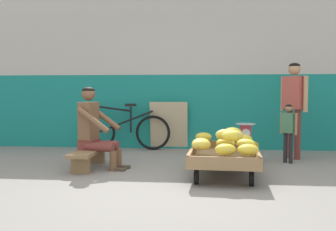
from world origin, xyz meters
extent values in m
plane|color=gray|center=(0.00, 0.00, 0.00)|extent=(80.00, 80.00, 0.00)
cube|color=#19847A|center=(0.00, 3.27, 0.70)|extent=(16.00, 0.30, 1.39)
cube|color=beige|center=(0.00, 3.27, 2.12)|extent=(16.00, 0.30, 1.45)
cube|color=#99754C|center=(0.69, 0.84, 0.23)|extent=(0.92, 1.48, 0.05)
cube|color=#99754C|center=(0.29, 0.86, 0.31)|extent=(0.12, 1.44, 0.10)
cube|color=#99754C|center=(1.09, 0.82, 0.31)|extent=(0.12, 1.44, 0.10)
cube|color=#99754C|center=(0.73, 1.54, 0.31)|extent=(0.84, 0.08, 0.10)
cube|color=#99754C|center=(0.65, 0.14, 0.31)|extent=(0.84, 0.08, 0.10)
cylinder|color=black|center=(0.40, 1.36, 0.09)|extent=(0.06, 0.18, 0.18)
cylinder|color=black|center=(1.03, 1.33, 0.09)|extent=(0.06, 0.18, 0.18)
cylinder|color=black|center=(0.35, 0.36, 0.09)|extent=(0.06, 0.18, 0.18)
cylinder|color=black|center=(0.98, 0.32, 0.09)|extent=(0.06, 0.18, 0.18)
ellipsoid|color=gold|center=(0.68, 0.26, 0.42)|extent=(0.26, 0.21, 0.13)
ellipsoid|color=gold|center=(0.70, 0.76, 0.42)|extent=(0.26, 0.21, 0.13)
ellipsoid|color=yellow|center=(0.97, 1.23, 0.42)|extent=(0.28, 0.24, 0.13)
ellipsoid|color=gold|center=(0.93, 0.26, 0.42)|extent=(0.26, 0.20, 0.13)
ellipsoid|color=gold|center=(0.42, 1.45, 0.42)|extent=(0.28, 0.24, 0.13)
ellipsoid|color=yellow|center=(0.40, 0.63, 0.42)|extent=(0.25, 0.19, 0.13)
ellipsoid|color=yellow|center=(0.73, 1.44, 0.42)|extent=(0.27, 0.23, 0.13)
ellipsoid|color=yellow|center=(0.95, 0.74, 0.42)|extent=(0.29, 0.25, 0.13)
ellipsoid|color=gold|center=(0.39, 0.77, 0.42)|extent=(0.30, 0.27, 0.13)
ellipsoid|color=gold|center=(0.77, 0.49, 0.56)|extent=(0.29, 0.27, 0.13)
ellipsoid|color=yellow|center=(0.76, 0.47, 0.56)|extent=(0.27, 0.22, 0.13)
ellipsoid|color=gold|center=(0.69, 0.59, 0.56)|extent=(0.29, 0.26, 0.13)
ellipsoid|color=yellow|center=(0.80, 0.99, 0.54)|extent=(0.28, 0.24, 0.13)
cube|color=olive|center=(-1.18, 1.16, 0.24)|extent=(0.31, 1.10, 0.05)
cube|color=olive|center=(-1.18, 1.54, 0.11)|extent=(0.24, 0.08, 0.22)
cube|color=olive|center=(-1.18, 0.77, 0.11)|extent=(0.24, 0.08, 0.22)
cylinder|color=brown|center=(-0.77, 1.19, 0.14)|extent=(0.10, 0.10, 0.27)
cube|color=#4C3D2D|center=(-0.71, 1.18, 0.02)|extent=(0.23, 0.12, 0.04)
cylinder|color=brown|center=(-0.97, 1.22, 0.32)|extent=(0.42, 0.19, 0.13)
cylinder|color=brown|center=(-0.80, 1.01, 0.14)|extent=(0.10, 0.10, 0.27)
cube|color=#4C3D2D|center=(-0.74, 1.00, 0.02)|extent=(0.23, 0.12, 0.04)
cylinder|color=brown|center=(-1.00, 1.04, 0.32)|extent=(0.42, 0.19, 0.13)
cube|color=brown|center=(-1.18, 1.16, 0.34)|extent=(0.26, 0.31, 0.14)
cube|color=brown|center=(-1.18, 1.16, 0.67)|extent=(0.23, 0.34, 0.52)
cylinder|color=brown|center=(-0.99, 1.33, 0.70)|extent=(0.48, 0.15, 0.36)
cylinder|color=brown|center=(-1.05, 0.94, 0.70)|extent=(0.48, 0.15, 0.36)
sphere|color=brown|center=(-1.18, 1.16, 1.05)|extent=(0.19, 0.19, 0.19)
ellipsoid|color=black|center=(-1.18, 1.16, 1.10)|extent=(0.17, 0.17, 0.09)
cube|color=gold|center=(1.06, 1.84, 0.15)|extent=(0.36, 0.28, 0.30)
cylinder|color=#28282D|center=(1.06, 1.84, 0.32)|extent=(0.20, 0.20, 0.03)
cube|color=#C6384C|center=(1.06, 1.84, 0.45)|extent=(0.16, 0.10, 0.24)
cylinder|color=white|center=(1.06, 1.79, 0.45)|extent=(0.13, 0.01, 0.13)
cylinder|color=#B2B5BA|center=(1.06, 1.84, 0.58)|extent=(0.30, 0.30, 0.01)
torus|color=black|center=(-1.53, 2.88, 0.32)|extent=(0.64, 0.08, 0.64)
torus|color=black|center=(-0.51, 2.92, 0.32)|extent=(0.64, 0.08, 0.64)
cylinder|color=black|center=(-1.02, 2.90, 0.52)|extent=(1.03, 0.08, 0.43)
cylinder|color=black|center=(-0.92, 2.90, 0.56)|extent=(0.04, 0.04, 0.48)
cylinder|color=black|center=(-1.23, 2.89, 0.76)|extent=(0.62, 0.06, 0.12)
cube|color=black|center=(-0.92, 2.90, 0.83)|extent=(0.20, 0.11, 0.05)
cylinder|color=black|center=(-1.53, 2.88, 0.78)|extent=(0.05, 0.48, 0.03)
cube|color=#C6B289|center=(-0.23, 3.05, 0.44)|extent=(0.70, 0.19, 0.89)
cylinder|color=brown|center=(1.90, 2.16, 0.40)|extent=(0.10, 0.10, 0.80)
cylinder|color=brown|center=(1.80, 2.27, 0.40)|extent=(0.10, 0.10, 0.80)
cube|color=#B24C42|center=(1.85, 2.21, 1.06)|extent=(0.36, 0.37, 0.52)
cylinder|color=tan|center=(1.99, 2.06, 1.04)|extent=(0.07, 0.07, 0.56)
cylinder|color=tan|center=(1.71, 2.37, 1.04)|extent=(0.07, 0.07, 0.56)
sphere|color=tan|center=(1.85, 2.21, 1.44)|extent=(0.19, 0.19, 0.19)
ellipsoid|color=black|center=(1.85, 2.21, 1.49)|extent=(0.17, 0.17, 0.09)
cylinder|color=#232328|center=(1.73, 1.79, 0.23)|extent=(0.06, 0.06, 0.46)
cylinder|color=#232328|center=(1.66, 1.85, 0.23)|extent=(0.06, 0.06, 0.46)
cube|color=#427A56|center=(1.69, 1.82, 0.61)|extent=(0.21, 0.21, 0.30)
cylinder|color=#9E704C|center=(1.78, 1.74, 0.60)|extent=(0.04, 0.04, 0.32)
cylinder|color=#9E704C|center=(1.60, 1.90, 0.60)|extent=(0.04, 0.04, 0.32)
sphere|color=#9E704C|center=(1.69, 1.82, 0.83)|extent=(0.11, 0.11, 0.11)
ellipsoid|color=black|center=(1.69, 1.82, 0.86)|extent=(0.10, 0.10, 0.05)
cube|color=#D13D4C|center=(0.94, 1.42, 0.12)|extent=(0.18, 0.12, 0.24)
camera|label=1|loc=(0.45, -4.11, 1.08)|focal=41.35mm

